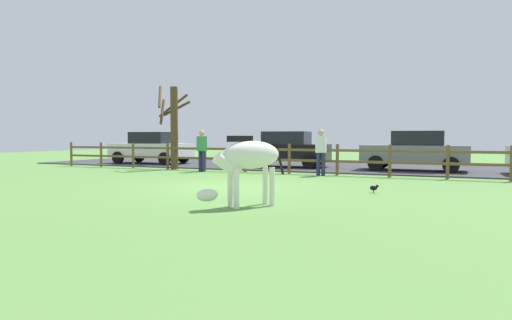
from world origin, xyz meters
TOP-DOWN VIEW (x-y plane):
  - ground_plane at (0.00, 0.00)m, footprint 60.00×60.00m
  - parking_asphalt at (0.00, 9.30)m, footprint 28.00×7.40m
  - paddock_fence at (-0.03, 5.00)m, footprint 22.05×0.11m
  - bare_tree at (-5.30, 5.12)m, footprint 1.26×1.77m
  - zebra at (2.00, -2.95)m, footprint 1.36×1.62m
  - crow_on_grass at (3.91, 0.34)m, footprint 0.21×0.10m
  - parked_car_black at (-1.32, 7.85)m, footprint 4.14×2.17m
  - parked_car_white at (-8.25, 7.52)m, footprint 4.06×2.00m
  - parked_car_grey at (4.18, 7.87)m, footprint 4.02×1.92m
  - visitor_left_of_tree at (-3.51, 4.45)m, footprint 0.40×0.29m
  - visitor_right_of_tree at (1.30, 4.60)m, footprint 0.38×0.25m

SIDE VIEW (x-z plane):
  - ground_plane at x=0.00m, z-range 0.00..0.00m
  - parking_asphalt at x=0.00m, z-range 0.00..0.05m
  - crow_on_grass at x=3.91m, z-range 0.02..0.23m
  - paddock_fence at x=-0.03m, z-range 0.08..1.20m
  - parked_car_black at x=-1.32m, z-range 0.06..1.62m
  - parked_car_white at x=-8.25m, z-range 0.06..1.62m
  - parked_car_grey at x=4.18m, z-range 0.06..1.62m
  - visitor_left_of_tree at x=-3.51m, z-range 0.09..1.73m
  - visitor_right_of_tree at x=1.30m, z-range 0.09..1.73m
  - zebra at x=2.00m, z-range 0.22..1.63m
  - bare_tree at x=-5.30m, z-range 0.12..3.69m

